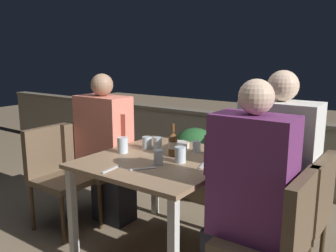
{
  "coord_description": "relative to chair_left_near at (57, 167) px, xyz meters",
  "views": [
    {
      "loc": [
        1.45,
        -1.97,
        1.46
      ],
      "look_at": [
        0.0,
        0.08,
        0.94
      ],
      "focal_mm": 38.0,
      "sensor_mm": 36.0,
      "label": 1
    }
  ],
  "objects": [
    {
      "name": "fork_2",
      "position": [
        0.86,
        -0.23,
        0.21
      ],
      "size": [
        0.04,
        0.17,
        0.01
      ],
      "color": "silver",
      "rests_on": "dining_table"
    },
    {
      "name": "fork_0",
      "position": [
        1.02,
        -0.1,
        0.21
      ],
      "size": [
        0.12,
        0.14,
        0.01
      ],
      "color": "silver",
      "rests_on": "dining_table"
    },
    {
      "name": "chair_left_far",
      "position": [
        0.05,
        0.34,
        0.0
      ],
      "size": [
        0.46,
        0.46,
        0.86
      ],
      "color": "brown",
      "rests_on": "ground_plane"
    },
    {
      "name": "person_purple_stripe",
      "position": [
        1.7,
        -0.02,
        0.15
      ],
      "size": [
        0.51,
        0.26,
        1.33
      ],
      "color": "#282833",
      "rests_on": "ground_plane"
    },
    {
      "name": "glass_cup_5",
      "position": [
        1.04,
        0.04,
        0.26
      ],
      "size": [
        0.06,
        0.06,
        0.1
      ],
      "color": "silver",
      "rests_on": "dining_table"
    },
    {
      "name": "plate_0",
      "position": [
        1.21,
        0.57,
        0.21
      ],
      "size": [
        0.18,
        0.18,
        0.01
      ],
      "color": "white",
      "rests_on": "dining_table"
    },
    {
      "name": "beer_bottle",
      "position": [
        1.0,
        0.27,
        0.3
      ],
      "size": [
        0.07,
        0.07,
        0.24
      ],
      "color": "brown",
      "rests_on": "dining_table"
    },
    {
      "name": "parapet_wall",
      "position": [
        0.97,
        1.93,
        -0.13
      ],
      "size": [
        9.0,
        0.18,
        0.77
      ],
      "color": "gray",
      "rests_on": "ground_plane"
    },
    {
      "name": "glass_cup_2",
      "position": [
        0.65,
        0.12,
        0.26
      ],
      "size": [
        0.08,
        0.08,
        0.12
      ],
      "color": "silver",
      "rests_on": "dining_table"
    },
    {
      "name": "chair_right_near",
      "position": [
        1.89,
        -0.02,
        0.0
      ],
      "size": [
        0.46,
        0.46,
        0.86
      ],
      "color": "brown",
      "rests_on": "ground_plane"
    },
    {
      "name": "planter_hedge",
      "position": [
        0.9,
        1.24,
        -0.12
      ],
      "size": [
        1.07,
        0.47,
        0.71
      ],
      "color": "brown",
      "rests_on": "ground_plane"
    },
    {
      "name": "glass_cup_4",
      "position": [
        1.09,
        0.45,
        0.25
      ],
      "size": [
        0.06,
        0.06,
        0.09
      ],
      "color": "silver",
      "rests_on": "dining_table"
    },
    {
      "name": "person_coral_top",
      "position": [
        0.25,
        0.34,
        0.13
      ],
      "size": [
        0.52,
        0.26,
        1.29
      ],
      "color": "#282833",
      "rests_on": "ground_plane"
    },
    {
      "name": "glass_cup_0",
      "position": [
        0.82,
        0.33,
        0.26
      ],
      "size": [
        0.07,
        0.07,
        0.1
      ],
      "color": "silver",
      "rests_on": "dining_table"
    },
    {
      "name": "person_white_polo",
      "position": [
        1.71,
        0.36,
        0.16
      ],
      "size": [
        0.52,
        0.26,
        1.36
      ],
      "color": "#282833",
      "rests_on": "ground_plane"
    },
    {
      "name": "fork_1",
      "position": [
        1.3,
        0.19,
        0.21
      ],
      "size": [
        0.07,
        0.17,
        0.01
      ],
      "color": "silver",
      "rests_on": "dining_table"
    },
    {
      "name": "glass_cup_1",
      "position": [
        1.13,
        0.16,
        0.26
      ],
      "size": [
        0.08,
        0.08,
        0.11
      ],
      "color": "silver",
      "rests_on": "dining_table"
    },
    {
      "name": "dining_table",
      "position": [
        0.97,
        0.17,
        0.12
      ],
      "size": [
        0.96,
        1.05,
        0.72
      ],
      "color": "#937556",
      "rests_on": "ground_plane"
    },
    {
      "name": "bowl_1",
      "position": [
        1.32,
        0.42,
        0.23
      ],
      "size": [
        0.12,
        0.12,
        0.05
      ],
      "color": "beige",
      "rests_on": "dining_table"
    },
    {
      "name": "chair_right_far",
      "position": [
        1.91,
        0.36,
        0.0
      ],
      "size": [
        0.46,
        0.46,
        0.86
      ],
      "color": "brown",
      "rests_on": "ground_plane"
    },
    {
      "name": "glass_cup_3",
      "position": [
        0.71,
        0.32,
        0.25
      ],
      "size": [
        0.08,
        0.08,
        0.09
      ],
      "color": "silver",
      "rests_on": "dining_table"
    },
    {
      "name": "bowl_0",
      "position": [
        0.9,
        0.5,
        0.23
      ],
      "size": [
        0.16,
        0.16,
        0.04
      ],
      "color": "beige",
      "rests_on": "dining_table"
    },
    {
      "name": "ground_plane",
      "position": [
        0.97,
        0.17,
        -0.52
      ],
      "size": [
        16.0,
        16.0,
        0.0
      ],
      "primitive_type": "plane",
      "color": "#847056"
    },
    {
      "name": "chair_left_near",
      "position": [
        0.0,
        0.0,
        0.0
      ],
      "size": [
        0.46,
        0.46,
        0.86
      ],
      "color": "brown",
      "rests_on": "ground_plane"
    }
  ]
}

